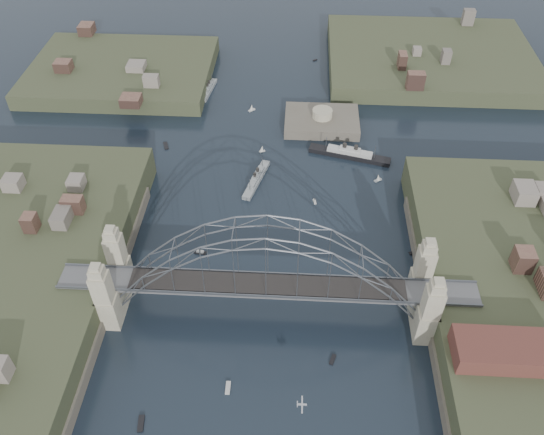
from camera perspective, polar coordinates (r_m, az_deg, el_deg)
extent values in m
plane|color=black|center=(118.01, -0.50, -9.56)|extent=(500.00, 500.00, 0.00)
cube|color=#555558|center=(111.74, -0.52, -7.07)|extent=(84.00, 6.00, 0.70)
cube|color=#50545B|center=(109.43, -0.63, -8.10)|extent=(84.00, 0.25, 0.50)
cube|color=#50545B|center=(113.26, -0.43, -5.73)|extent=(84.00, 0.25, 0.50)
cube|color=black|center=(111.32, -0.53, -6.89)|extent=(55.20, 5.20, 0.35)
cube|color=tan|center=(113.86, -16.87, -7.74)|extent=(3.40, 3.40, 17.70)
cube|color=tan|center=(119.95, -15.60, -4.07)|extent=(3.40, 3.40, 17.70)
cube|color=tan|center=(111.03, 15.97, -9.21)|extent=(3.40, 3.40, 17.70)
cube|color=tan|center=(117.27, 15.25, -5.35)|extent=(3.40, 3.40, 17.70)
cube|color=tan|center=(120.42, -15.77, -7.38)|extent=(4.08, 13.80, 8.00)
cube|color=tan|center=(117.75, 15.16, -8.74)|extent=(4.08, 13.80, 8.00)
cube|color=#544D41|center=(123.92, -17.29, -8.12)|extent=(6.00, 70.00, 4.00)
cube|color=#544D41|center=(121.00, 16.77, -9.63)|extent=(6.00, 70.00, 4.00)
cube|color=#363C24|center=(199.93, -15.10, 13.84)|extent=(60.00, 45.00, 9.00)
cube|color=#363C24|center=(208.69, 15.87, 15.06)|extent=(70.00, 55.00, 9.50)
cube|color=#544D41|center=(170.05, 5.10, 9.28)|extent=(22.00, 16.00, 7.00)
cylinder|color=tan|center=(167.48, 5.20, 10.62)|extent=(6.00, 6.00, 2.40)
cube|color=#592D26|center=(108.82, 23.36, -12.51)|extent=(20.00, 8.00, 4.00)
cube|color=#909698|center=(147.64, -1.62, 3.85)|extent=(6.33, 16.30, 1.45)
cube|color=#909698|center=(146.95, -1.62, 4.18)|extent=(3.90, 9.08, 1.09)
cube|color=#909698|center=(146.44, -1.63, 4.42)|extent=(2.21, 4.24, 0.72)
cylinder|color=black|center=(145.21, -1.79, 4.35)|extent=(0.78, 0.78, 1.45)
cylinder|color=black|center=(146.88, -1.49, 4.88)|extent=(0.78, 0.78, 1.45)
cylinder|color=#50545B|center=(142.62, -2.29, 3.40)|extent=(0.14, 0.14, 3.62)
cylinder|color=#50545B|center=(149.77, -1.01, 5.67)|extent=(0.14, 0.14, 3.62)
cube|color=#909698|center=(186.85, -6.51, 12.86)|extent=(3.75, 13.74, 1.36)
cube|color=#909698|center=(186.34, -6.53, 13.13)|extent=(2.43, 7.61, 1.02)
cube|color=#909698|center=(185.96, -6.55, 13.33)|extent=(1.49, 3.51, 0.68)
cylinder|color=black|center=(184.88, -6.65, 13.35)|extent=(0.67, 0.67, 1.36)
cylinder|color=black|center=(186.45, -6.48, 13.63)|extent=(0.67, 0.67, 1.36)
cylinder|color=#50545B|center=(182.40, -6.92, 12.81)|extent=(0.14, 0.14, 3.40)
cylinder|color=#50545B|center=(189.13, -6.21, 14.05)|extent=(0.14, 0.14, 3.40)
cube|color=black|center=(157.60, 7.96, 6.34)|extent=(22.96, 8.90, 1.67)
cube|color=#BBBBB7|center=(156.86, 8.00, 6.70)|extent=(12.79, 5.50, 1.25)
cube|color=#BBBBB7|center=(156.31, 8.04, 6.98)|extent=(5.98, 3.13, 0.83)
cylinder|color=black|center=(156.08, 7.49, 7.31)|extent=(1.13, 1.13, 1.67)
cylinder|color=black|center=(155.71, 8.64, 7.07)|extent=(1.13, 1.13, 1.67)
cylinder|color=#50545B|center=(156.96, 5.59, 7.63)|extent=(0.17, 0.17, 4.17)
cylinder|color=#50545B|center=(155.36, 10.54, 6.62)|extent=(0.17, 0.17, 4.17)
cube|color=#BBBCC3|center=(98.59, 3.12, -18.68)|extent=(1.61, 0.29, 0.28)
cube|color=#BBBCC3|center=(98.55, 3.12, -18.66)|extent=(0.27, 3.21, 0.06)
cube|color=#BBBCC3|center=(98.44, 2.63, -18.62)|extent=(0.16, 1.00, 0.35)
cube|color=#BBBBB7|center=(129.64, -7.38, -3.61)|extent=(2.91, 1.33, 0.45)
cube|color=#BBBBB7|center=(129.35, -7.40, -3.49)|extent=(1.78, 1.03, 0.40)
cylinder|color=black|center=(129.02, -7.42, -3.35)|extent=(0.16, 0.16, 0.70)
cube|color=#BBBBB7|center=(141.75, 4.40, 1.62)|extent=(0.98, 1.89, 0.45)
cube|color=#BBBBB7|center=(141.49, 4.41, 1.74)|extent=(0.73, 1.17, 0.40)
cylinder|color=black|center=(141.19, 4.42, 1.88)|extent=(0.16, 0.16, 0.70)
cube|color=#BBBBB7|center=(108.25, -4.56, -17.08)|extent=(0.92, 2.66, 0.45)
cube|color=#BBBBB7|center=(150.58, 10.84, 3.78)|extent=(2.27, 1.81, 0.45)
cylinder|color=#50545B|center=(149.93, 10.89, 4.09)|extent=(0.08, 0.08, 2.20)
cone|color=silver|center=(149.93, 10.89, 4.09)|extent=(1.58, 1.51, 1.92)
cube|color=#BBBBB7|center=(163.18, -10.87, 7.26)|extent=(2.16, 3.59, 0.45)
cube|color=#BBBBB7|center=(158.16, -1.03, 6.82)|extent=(1.71, 1.17, 0.45)
cylinder|color=#50545B|center=(157.54, -1.03, 7.13)|extent=(0.08, 0.08, 2.20)
cone|color=silver|center=(157.54, -1.03, 7.13)|extent=(1.54, 1.43, 1.92)
cube|color=#BBBBB7|center=(176.06, -2.10, 10.98)|extent=(2.22, 2.01, 0.45)
cylinder|color=#50545B|center=(175.50, -2.11, 11.27)|extent=(0.08, 0.08, 2.20)
cone|color=silver|center=(175.50, -2.11, 11.27)|extent=(1.59, 1.56, 1.92)
cube|color=#BBBBB7|center=(132.73, 14.40, -3.52)|extent=(2.50, 1.54, 0.45)
cube|color=#BBBBB7|center=(107.23, -13.34, -19.93)|extent=(1.35, 3.19, 0.45)
cube|color=#BBBBB7|center=(205.00, 4.45, 15.85)|extent=(1.62, 1.43, 0.45)
cube|color=#BBBBB7|center=(148.13, -14.69, 2.24)|extent=(2.20, 2.07, 0.45)
cube|color=#BBBBB7|center=(111.69, 6.27, -14.33)|extent=(1.49, 2.47, 0.45)
cube|color=#BBBBB7|center=(183.43, 10.95, 11.64)|extent=(2.23, 2.74, 0.45)
cube|color=#BBBBB7|center=(183.23, 10.97, 11.74)|extent=(1.52, 1.77, 0.40)
cylinder|color=black|center=(183.00, 10.99, 11.86)|extent=(0.16, 0.16, 0.70)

